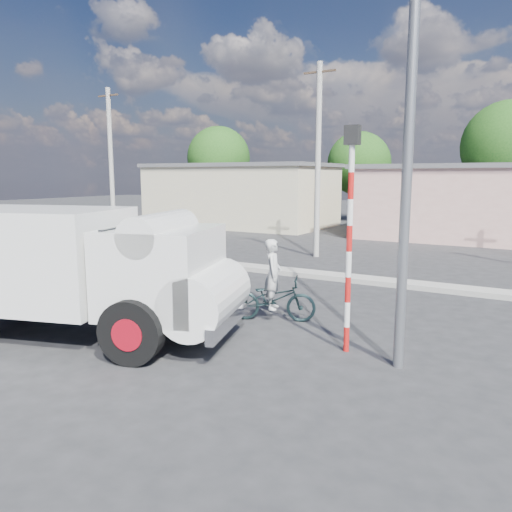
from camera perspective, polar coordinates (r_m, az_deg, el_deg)
The scene contains 10 objects.
ground_plane at distance 10.50m, azimuth -9.66°, elevation -10.08°, with size 120.00×120.00×0.00m, color #272729.
median at distance 17.17m, azimuth 7.69°, elevation -2.19°, with size 40.00×0.80×0.16m, color #99968E.
truck at distance 11.10m, azimuth -19.32°, elevation -1.28°, with size 7.06×4.20×2.75m.
bicycle at distance 11.93m, azimuth 1.95°, elevation -4.91°, with size 0.71×2.04×1.07m, color black.
cyclist at distance 11.86m, azimuth 1.96°, elevation -3.51°, with size 0.61×0.40×1.67m, color silver.
traffic_pole at distance 9.66m, azimuth 10.68°, elevation 4.00°, with size 0.28×0.18×4.36m.
streetlight at distance 9.18m, azimuth 16.29°, elevation 18.37°, with size 2.34×0.22×9.00m.
building_row at distance 30.07m, azimuth 20.15°, elevation 6.13°, with size 37.80×7.30×4.44m.
tree_row at distance 36.15m, azimuth 26.50°, elevation 10.70°, with size 43.62×7.43×8.42m.
utility_poles at distance 19.83m, azimuth 21.40°, elevation 10.38°, with size 35.40×0.24×8.00m.
Camera 1 is at (6.42, -7.56, 3.44)m, focal length 35.00 mm.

